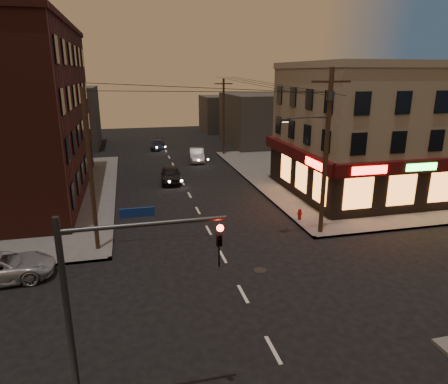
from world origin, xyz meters
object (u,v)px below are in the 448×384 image
object	(u,v)px
sedan_near	(171,174)
sedan_mid	(197,155)
sedan_far	(158,145)
fire_hydrant	(300,214)

from	to	relation	value
sedan_near	sedan_mid	distance (m)	9.32
sedan_far	fire_hydrant	distance (m)	30.30
sedan_mid	sedan_far	bearing A→B (deg)	121.30
sedan_near	sedan_far	bearing A→B (deg)	94.39
sedan_far	fire_hydrant	world-z (taller)	sedan_far
sedan_near	sedan_far	xyz separation A→B (m)	(0.15, 17.04, -0.13)
sedan_mid	fire_hydrant	size ratio (longest dim) A/B	5.76
sedan_near	sedan_far	distance (m)	17.04
sedan_near	sedan_mid	world-z (taller)	sedan_near
sedan_near	fire_hydrant	distance (m)	14.44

